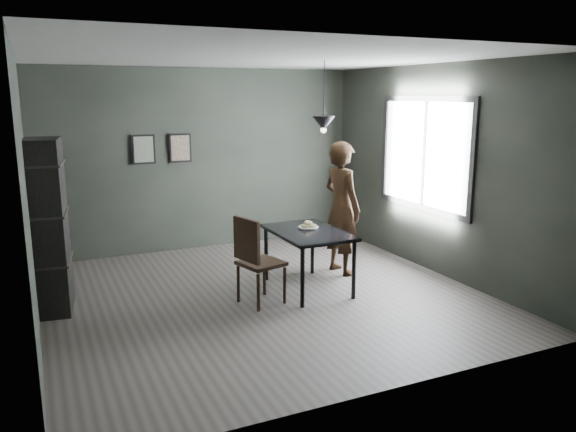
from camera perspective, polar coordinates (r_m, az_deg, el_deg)
name	(u,v)px	position (r m, az deg, el deg)	size (l,w,h in m)	color
ground	(264,295)	(6.90, -2.49, -8.07)	(5.00, 5.00, 0.00)	#35312E
back_wall	(202,160)	(8.90, -8.71, 5.67)	(5.00, 0.10, 2.80)	black
ceiling	(261,57)	(6.49, -2.73, 15.81)	(5.00, 5.00, 0.02)	silver
window_assembly	(424,154)	(7.94, 13.67, 6.15)	(0.04, 1.96, 1.56)	white
cafe_table	(308,237)	(6.94, 2.05, -2.15)	(0.80, 1.20, 0.75)	black
white_plate	(308,228)	(7.06, 2.08, -1.19)	(0.23, 0.23, 0.01)	white
donut_pile	(308,225)	(7.05, 2.08, -0.89)	(0.20, 0.13, 0.08)	#F9E8C2
woman	(342,208)	(7.58, 5.48, 0.80)	(0.66, 0.43, 1.80)	black
wood_chair	(255,256)	(6.44, -3.40, -4.03)	(0.55, 0.55, 1.04)	black
shelf_unit	(49,227)	(6.71, -23.15, -1.03)	(0.37, 0.65, 1.94)	black
pendant_lamp	(324,123)	(6.93, 3.63, 9.38)	(0.28, 0.28, 0.86)	black
framed_print_left	(144,149)	(8.64, -14.46, 6.57)	(0.34, 0.04, 0.44)	black
framed_print_right	(180,148)	(8.76, -10.90, 6.81)	(0.34, 0.04, 0.44)	black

